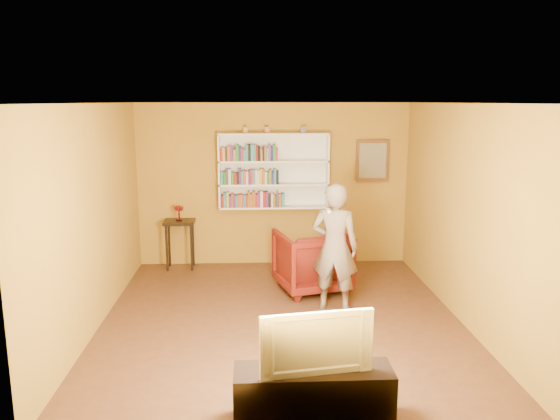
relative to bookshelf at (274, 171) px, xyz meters
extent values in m
cube|color=#442716|center=(0.00, -2.41, -1.65)|extent=(5.30, 5.80, 0.12)
cube|color=#9D711D|center=(0.00, 0.11, -0.24)|extent=(5.30, 0.04, 2.70)
cube|color=#9D711D|center=(0.00, -4.93, -0.24)|extent=(5.30, 0.04, 2.70)
cube|color=#9D711D|center=(-2.27, -2.41, -0.24)|extent=(0.04, 5.80, 2.70)
cube|color=#9D711D|center=(2.27, -2.41, -0.24)|extent=(0.04, 5.80, 2.70)
cube|color=white|center=(0.00, -2.41, 1.14)|extent=(5.30, 5.80, 0.06)
cube|color=white|center=(0.00, 0.07, 0.01)|extent=(1.80, 0.03, 1.20)
cube|color=white|center=(-0.89, -0.06, 0.01)|extent=(0.03, 0.28, 1.20)
cube|color=white|center=(0.89, -0.06, 0.01)|extent=(0.03, 0.28, 1.20)
cube|color=white|center=(0.00, -0.06, -0.59)|extent=(1.80, 0.28, 0.03)
cube|color=white|center=(0.00, -0.06, -0.21)|extent=(1.80, 0.28, 0.03)
cube|color=white|center=(0.00, -0.06, 0.17)|extent=(1.80, 0.28, 0.03)
cube|color=white|center=(0.00, -0.06, 0.61)|extent=(1.80, 0.28, 0.03)
cube|color=maroon|center=(-0.84, -0.10, -0.48)|extent=(0.04, 0.18, 0.20)
cube|color=teal|center=(-0.80, -0.11, -0.46)|extent=(0.04, 0.17, 0.24)
cube|color=gold|center=(-0.75, -0.10, -0.45)|extent=(0.03, 0.19, 0.26)
cube|color=#5C2062|center=(-0.72, -0.10, -0.48)|extent=(0.04, 0.18, 0.20)
cube|color=#90541A|center=(-0.68, -0.11, -0.47)|extent=(0.02, 0.16, 0.23)
cube|color=#5C2062|center=(-0.65, -0.11, -0.47)|extent=(0.03, 0.15, 0.21)
cube|color=teal|center=(-0.61, -0.11, -0.48)|extent=(0.03, 0.17, 0.20)
cube|color=#AB4722|center=(-0.58, -0.11, -0.47)|extent=(0.04, 0.16, 0.21)
cube|color=#AB4722|center=(-0.53, -0.10, -0.47)|extent=(0.04, 0.17, 0.22)
cube|color=teal|center=(-0.48, -0.12, -0.48)|extent=(0.04, 0.14, 0.21)
cube|color=maroon|center=(-0.44, -0.10, -0.48)|extent=(0.03, 0.17, 0.21)
cube|color=#90541A|center=(-0.41, -0.11, -0.45)|extent=(0.02, 0.15, 0.27)
cube|color=#90541A|center=(-0.38, -0.10, -0.47)|extent=(0.04, 0.18, 0.22)
cube|color=#90541A|center=(-0.33, -0.12, -0.45)|extent=(0.04, 0.14, 0.27)
cube|color=maroon|center=(-0.28, -0.11, -0.47)|extent=(0.04, 0.16, 0.21)
cube|color=#5C2062|center=(-0.24, -0.11, -0.45)|extent=(0.04, 0.15, 0.25)
cube|color=beige|center=(-0.20, -0.11, -0.45)|extent=(0.04, 0.15, 0.26)
cube|color=maroon|center=(-0.16, -0.10, -0.46)|extent=(0.04, 0.18, 0.25)
cube|color=#5C2062|center=(-0.11, -0.12, -0.45)|extent=(0.04, 0.15, 0.26)
cube|color=black|center=(-0.07, -0.11, -0.47)|extent=(0.04, 0.16, 0.21)
cube|color=beige|center=(-0.03, -0.11, -0.46)|extent=(0.03, 0.16, 0.24)
cube|color=#AB4722|center=(0.00, -0.11, -0.47)|extent=(0.03, 0.17, 0.22)
cube|color=#1A771F|center=(0.03, -0.11, -0.48)|extent=(0.02, 0.17, 0.19)
cube|color=#5C2062|center=(0.06, -0.11, -0.45)|extent=(0.03, 0.15, 0.26)
cube|color=#90541A|center=(0.10, -0.11, -0.47)|extent=(0.04, 0.15, 0.21)
cube|color=teal|center=(0.15, -0.11, -0.47)|extent=(0.04, 0.17, 0.22)
cube|color=teal|center=(-0.84, -0.10, -0.10)|extent=(0.04, 0.19, 0.21)
cube|color=#1A771F|center=(-0.80, -0.11, -0.09)|extent=(0.04, 0.17, 0.21)
cube|color=#5C2062|center=(-0.75, -0.11, -0.07)|extent=(0.03, 0.16, 0.25)
cube|color=beige|center=(-0.72, -0.10, -0.07)|extent=(0.04, 0.18, 0.25)
cube|color=#1A771F|center=(-0.67, -0.10, -0.10)|extent=(0.04, 0.18, 0.20)
cube|color=maroon|center=(-0.62, -0.12, -0.10)|extent=(0.04, 0.15, 0.19)
cube|color=black|center=(-0.58, -0.11, -0.10)|extent=(0.03, 0.17, 0.19)
cube|color=#5C2062|center=(-0.55, -0.10, -0.07)|extent=(0.03, 0.18, 0.26)
cube|color=teal|center=(-0.52, -0.10, -0.09)|extent=(0.03, 0.18, 0.21)
cube|color=#AB4722|center=(-0.48, -0.11, -0.09)|extent=(0.04, 0.15, 0.23)
cube|color=beige|center=(-0.44, -0.10, -0.10)|extent=(0.03, 0.18, 0.21)
cube|color=#5C2062|center=(-0.40, -0.10, -0.09)|extent=(0.04, 0.18, 0.23)
cube|color=maroon|center=(-0.36, -0.11, -0.08)|extent=(0.04, 0.15, 0.24)
cube|color=teal|center=(-0.32, -0.10, -0.08)|extent=(0.03, 0.17, 0.23)
cube|color=beige|center=(-0.29, -0.10, -0.08)|extent=(0.03, 0.17, 0.23)
cube|color=beige|center=(-0.25, -0.12, -0.09)|extent=(0.03, 0.14, 0.22)
cube|color=gold|center=(-0.21, -0.10, -0.07)|extent=(0.03, 0.18, 0.25)
cube|color=#90541A|center=(-0.17, -0.10, -0.08)|extent=(0.04, 0.18, 0.25)
cube|color=beige|center=(-0.13, -0.11, -0.10)|extent=(0.03, 0.16, 0.20)
cube|color=#1A771F|center=(-0.09, -0.11, -0.10)|extent=(0.03, 0.16, 0.20)
cube|color=#90541A|center=(-0.06, -0.11, -0.08)|extent=(0.04, 0.16, 0.24)
cube|color=navy|center=(-0.02, -0.10, -0.10)|extent=(0.03, 0.17, 0.21)
cube|color=teal|center=(0.02, -0.12, -0.07)|extent=(0.04, 0.15, 0.25)
cube|color=black|center=(0.06, -0.10, -0.09)|extent=(0.03, 0.18, 0.21)
cube|color=maroon|center=(-0.84, -0.10, 0.28)|extent=(0.04, 0.17, 0.19)
cube|color=gold|center=(-0.80, -0.11, 0.29)|extent=(0.04, 0.17, 0.21)
cube|color=black|center=(-0.76, -0.11, 0.28)|extent=(0.03, 0.16, 0.19)
cube|color=#AB4722|center=(-0.72, -0.11, 0.30)|extent=(0.04, 0.16, 0.23)
cube|color=#5C2062|center=(-0.68, -0.10, 0.30)|extent=(0.04, 0.17, 0.24)
cube|color=#90541A|center=(-0.63, -0.11, 0.28)|extent=(0.04, 0.16, 0.19)
cube|color=#1A771F|center=(-0.59, -0.10, 0.31)|extent=(0.04, 0.18, 0.26)
cube|color=navy|center=(-0.55, -0.10, 0.30)|extent=(0.03, 0.18, 0.24)
cube|color=maroon|center=(-0.51, -0.10, 0.28)|extent=(0.04, 0.19, 0.20)
cube|color=teal|center=(-0.47, -0.11, 0.28)|extent=(0.04, 0.16, 0.19)
cube|color=teal|center=(-0.43, -0.11, 0.31)|extent=(0.03, 0.15, 0.26)
cube|color=black|center=(-0.39, -0.11, 0.31)|extent=(0.04, 0.16, 0.26)
cube|color=teal|center=(-0.35, -0.10, 0.31)|extent=(0.04, 0.17, 0.26)
cube|color=teal|center=(-0.31, -0.10, 0.31)|extent=(0.03, 0.19, 0.26)
cube|color=maroon|center=(-0.28, -0.10, 0.30)|extent=(0.03, 0.19, 0.24)
cube|color=black|center=(-0.24, -0.09, 0.30)|extent=(0.03, 0.19, 0.23)
cube|color=#90541A|center=(-0.20, -0.10, 0.28)|extent=(0.03, 0.18, 0.20)
cube|color=black|center=(-0.17, -0.11, 0.30)|extent=(0.02, 0.16, 0.23)
cube|color=#90541A|center=(-0.14, -0.11, 0.29)|extent=(0.03, 0.17, 0.23)
cube|color=teal|center=(-0.10, -0.10, 0.28)|extent=(0.03, 0.19, 0.21)
cube|color=#5C2062|center=(-0.07, -0.10, 0.31)|extent=(0.03, 0.18, 0.26)
cube|color=navy|center=(-0.03, -0.11, 0.30)|extent=(0.02, 0.16, 0.23)
cube|color=#1A771F|center=(0.01, -0.11, 0.31)|extent=(0.04, 0.16, 0.26)
cube|color=maroon|center=(0.05, -0.10, 0.28)|extent=(0.03, 0.18, 0.20)
cube|color=olive|center=(-0.45, -0.06, 0.67)|extent=(0.07, 0.07, 0.09)
cube|color=#A65137|center=(-0.10, -0.06, 0.67)|extent=(0.07, 0.07, 0.10)
cube|color=#43526F|center=(0.48, -0.06, 0.67)|extent=(0.08, 0.08, 0.10)
cube|color=#5A3419|center=(1.65, 0.06, 0.16)|extent=(0.55, 0.04, 0.70)
cube|color=gray|center=(1.65, 0.03, 0.16)|extent=(0.45, 0.02, 0.58)
cylinder|color=black|center=(-1.75, -0.30, -1.22)|extent=(0.04, 0.04, 0.76)
cylinder|color=black|center=(-1.35, -0.30, -1.22)|extent=(0.04, 0.04, 0.76)
cylinder|color=black|center=(-1.75, -0.02, -1.22)|extent=(0.04, 0.04, 0.76)
cylinder|color=black|center=(-1.35, -0.02, -1.22)|extent=(0.04, 0.04, 0.76)
cube|color=black|center=(-1.55, -0.16, -0.81)|extent=(0.50, 0.38, 0.05)
cylinder|color=maroon|center=(-1.55, -0.16, -0.77)|extent=(0.11, 0.11, 0.02)
cylinder|color=maroon|center=(-1.55, -0.16, -0.70)|extent=(0.03, 0.03, 0.13)
ellipsoid|color=maroon|center=(-1.55, -0.16, -0.58)|extent=(0.14, 0.14, 0.09)
cylinder|color=beige|center=(-1.48, -0.16, -0.59)|extent=(0.01, 0.01, 0.11)
cylinder|color=beige|center=(-1.50, -0.11, -0.59)|extent=(0.01, 0.01, 0.11)
cylinder|color=beige|center=(-1.55, -0.09, -0.59)|extent=(0.01, 0.01, 0.11)
cylinder|color=beige|center=(-1.60, -0.11, -0.59)|extent=(0.01, 0.01, 0.11)
cylinder|color=beige|center=(-1.62, -0.16, -0.59)|extent=(0.01, 0.01, 0.11)
cylinder|color=beige|center=(-1.60, -0.21, -0.59)|extent=(0.01, 0.01, 0.11)
cylinder|color=beige|center=(-1.55, -0.23, -0.59)|extent=(0.01, 0.01, 0.11)
cylinder|color=beige|center=(-1.50, -0.21, -0.59)|extent=(0.01, 0.01, 0.11)
imported|color=#450604|center=(0.50, -1.33, -1.15)|extent=(1.16, 1.18, 0.89)
imported|color=#695B4D|center=(0.72, -2.07, -0.75)|extent=(0.72, 0.58, 1.69)
cube|color=white|center=(0.58, -2.38, -0.19)|extent=(0.04, 0.15, 0.04)
cube|color=black|center=(0.15, -4.66, -1.35)|extent=(1.36, 0.41, 0.48)
imported|color=black|center=(0.15, -4.66, -0.83)|extent=(0.97, 0.27, 0.55)
camera|label=1|loc=(-0.35, -8.91, 1.13)|focal=35.00mm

